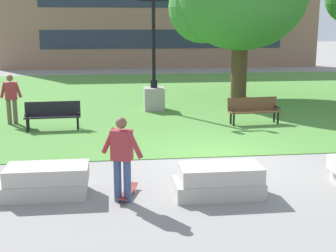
% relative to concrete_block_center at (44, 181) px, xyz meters
% --- Properties ---
extents(ground_plane, '(140.00, 140.00, 0.00)m').
position_rel_concrete_block_center_xyz_m(ground_plane, '(4.10, 2.29, -0.31)').
color(ground_plane, gray).
extents(grass_lawn, '(40.00, 20.00, 0.02)m').
position_rel_concrete_block_center_xyz_m(grass_lawn, '(4.10, 12.29, -0.30)').
color(grass_lawn, '#4C8438').
rests_on(grass_lawn, ground).
extents(concrete_block_center, '(1.85, 0.90, 0.64)m').
position_rel_concrete_block_center_xyz_m(concrete_block_center, '(0.00, 0.00, 0.00)').
color(concrete_block_center, '#B2ADA3').
rests_on(concrete_block_center, ground).
extents(concrete_block_left, '(1.80, 0.90, 0.64)m').
position_rel_concrete_block_center_xyz_m(concrete_block_left, '(3.55, -0.41, 0.00)').
color(concrete_block_left, '#B2ADA3').
rests_on(concrete_block_left, ground).
extents(person_skateboarder, '(0.83, 0.60, 1.71)m').
position_rel_concrete_block_center_xyz_m(person_skateboarder, '(1.58, -0.51, 0.66)').
color(person_skateboarder, '#384C7A').
rests_on(person_skateboarder, ground).
extents(skateboard, '(0.48, 1.03, 0.14)m').
position_rel_concrete_block_center_xyz_m(skateboard, '(1.68, -0.26, -0.22)').
color(skateboard, maroon).
rests_on(skateboard, ground).
extents(park_bench_near_left, '(1.83, 0.62, 0.90)m').
position_rel_concrete_block_center_xyz_m(park_bench_near_left, '(-0.53, 6.12, 0.23)').
color(park_bench_near_left, black).
rests_on(park_bench_near_left, grass_lawn).
extents(park_bench_far_right, '(1.83, 0.65, 0.90)m').
position_rel_concrete_block_center_xyz_m(park_bench_far_right, '(6.29, 6.18, 0.23)').
color(park_bench_far_right, brown).
rests_on(park_bench_far_right, grass_lawn).
extents(lamp_post_right, '(1.32, 0.80, 4.77)m').
position_rel_concrete_block_center_xyz_m(lamp_post_right, '(3.09, 9.18, 0.69)').
color(lamp_post_right, gray).
rests_on(lamp_post_right, grass_lawn).
extents(person_bystander_near_lawn, '(0.76, 0.32, 1.71)m').
position_rel_concrete_block_center_xyz_m(person_bystander_near_lawn, '(-2.03, 7.10, 0.68)').
color(person_bystander_near_lawn, brown).
rests_on(person_bystander_near_lawn, grass_lawn).
extents(building_facade_distant, '(24.34, 1.03, 9.20)m').
position_rel_concrete_block_center_xyz_m(building_facade_distant, '(5.40, 26.78, 4.29)').
color(building_facade_distant, '#8E6B56').
rests_on(building_facade_distant, ground).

